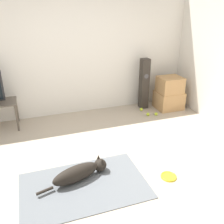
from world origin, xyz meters
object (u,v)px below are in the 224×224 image
frisbee (169,176)px  floor_speaker (144,84)px  tennis_ball_loose_on_carpet (148,114)px  cardboard_box_upper (170,85)px  tennis_ball_by_boxes (156,114)px  tennis_ball_near_speaker (141,109)px  cardboard_box_lower (169,100)px  dog (80,172)px

frisbee → floor_speaker: (0.73, 2.30, 0.52)m
tennis_ball_loose_on_carpet → cardboard_box_upper: bearing=19.8°
tennis_ball_by_boxes → tennis_ball_loose_on_carpet: 0.17m
tennis_ball_by_boxes → tennis_ball_near_speaker: (-0.18, 0.32, 0.00)m
tennis_ball_near_speaker → floor_speaker: bearing=54.8°
tennis_ball_near_speaker → tennis_ball_loose_on_carpet: size_ratio=1.00×
frisbee → tennis_ball_by_boxes: (0.79, 1.81, 0.02)m
cardboard_box_lower → tennis_ball_near_speaker: 0.64m
dog → tennis_ball_by_boxes: size_ratio=14.42×
floor_speaker → tennis_ball_loose_on_carpet: floor_speaker is taller
frisbee → floor_speaker: 2.47m
cardboard_box_upper → tennis_ball_near_speaker: bearing=173.9°
dog → cardboard_box_upper: 2.93m
floor_speaker → tennis_ball_loose_on_carpet: bearing=-102.8°
floor_speaker → tennis_ball_near_speaker: size_ratio=16.26×
tennis_ball_near_speaker → tennis_ball_loose_on_carpet: 0.28m
dog → tennis_ball_by_boxes: 2.41m
cardboard_box_upper → tennis_ball_near_speaker: size_ratio=7.28×
cardboard_box_lower → tennis_ball_near_speaker: cardboard_box_lower is taller
cardboard_box_upper → frisbee: bearing=-120.5°
cardboard_box_upper → tennis_ball_by_boxes: bearing=-149.2°
cardboard_box_upper → tennis_ball_by_boxes: (-0.43, -0.25, -0.50)m
cardboard_box_lower → tennis_ball_loose_on_carpet: (-0.60, -0.23, -0.15)m
cardboard_box_lower → cardboard_box_upper: bearing=-130.5°
frisbee → cardboard_box_upper: (1.22, 2.07, 0.52)m
tennis_ball_by_boxes → tennis_ball_near_speaker: same height
dog → floor_speaker: floor_speaker is taller
frisbee → tennis_ball_loose_on_carpet: (0.63, 1.85, 0.02)m
tennis_ball_near_speaker → dog: bearing=-133.9°
frisbee → dog: bearing=163.1°
cardboard_box_upper → floor_speaker: size_ratio=0.45×
dog → tennis_ball_by_boxes: (1.91, 1.47, -0.09)m
cardboard_box_lower → floor_speaker: size_ratio=0.50×
cardboard_box_lower → cardboard_box_upper: 0.35m
tennis_ball_loose_on_carpet → frisbee: bearing=-108.7°
dog → frisbee: (1.11, -0.34, -0.11)m
cardboard_box_upper → floor_speaker: floor_speaker is taller
frisbee → floor_speaker: bearing=72.4°
cardboard_box_lower → floor_speaker: floor_speaker is taller
dog → cardboard_box_lower: (2.34, 1.74, 0.07)m
cardboard_box_upper → tennis_ball_by_boxes: cardboard_box_upper is taller
dog → frisbee: size_ratio=4.54×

